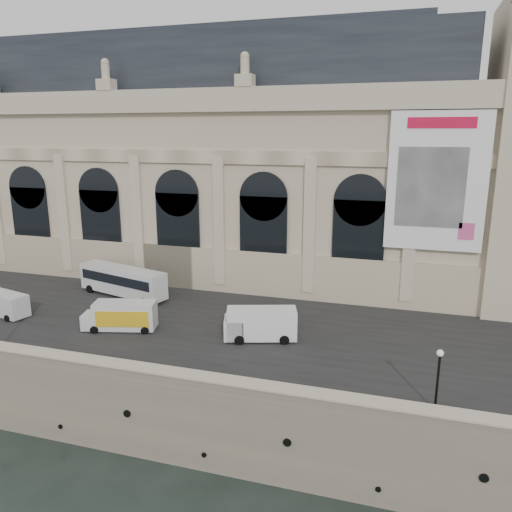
{
  "coord_description": "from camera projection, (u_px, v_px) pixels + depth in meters",
  "views": [
    {
      "loc": [
        20.47,
        -28.41,
        23.53
      ],
      "look_at": [
        5.13,
        22.0,
        10.45
      ],
      "focal_mm": 35.0,
      "sensor_mm": 36.0,
      "label": 1
    }
  ],
  "objects": [
    {
      "name": "quay",
      "position": [
        248.0,
        284.0,
        69.61
      ],
      "size": [
        160.0,
        70.0,
        6.0
      ],
      "primitive_type": "cube",
      "color": "gray",
      "rests_on": "ground"
    },
    {
      "name": "box_truck",
      "position": [
        121.0,
        316.0,
        45.27
      ],
      "size": [
        6.89,
        3.73,
        2.65
      ],
      "color": "silver",
      "rests_on": "quay"
    },
    {
      "name": "van_b",
      "position": [
        3.0,
        304.0,
        48.92
      ],
      "size": [
        5.54,
        3.11,
        2.33
      ],
      "color": "silver",
      "rests_on": "quay"
    },
    {
      "name": "parapet",
      "position": [
        105.0,
        368.0,
        36.79
      ],
      "size": [
        160.0,
        1.4,
        1.21
      ],
      "color": "gray",
      "rests_on": "quay"
    },
    {
      "name": "lamp_right",
      "position": [
        438.0,
        381.0,
        31.7
      ],
      "size": [
        0.44,
        0.44,
        4.32
      ],
      "color": "black",
      "rests_on": "quay"
    },
    {
      "name": "bus_left",
      "position": [
        123.0,
        281.0,
        54.37
      ],
      "size": [
        11.28,
        5.15,
        3.27
      ],
      "color": "silver",
      "rests_on": "quay"
    },
    {
      "name": "museum",
      "position": [
        193.0,
        163.0,
        63.42
      ],
      "size": [
        69.0,
        18.7,
        29.1
      ],
      "color": "beige",
      "rests_on": "quay"
    },
    {
      "name": "street",
      "position": [
        183.0,
        314.0,
        49.38
      ],
      "size": [
        160.0,
        24.0,
        0.06
      ],
      "primitive_type": "cube",
      "color": "#2D2D2D",
      "rests_on": "quay"
    },
    {
      "name": "ground",
      "position": [
        107.0,
        451.0,
        37.83
      ],
      "size": [
        260.0,
        260.0,
        0.0
      ],
      "primitive_type": "plane",
      "color": "black",
      "rests_on": "ground"
    },
    {
      "name": "van_c",
      "position": [
        257.0,
        324.0,
        43.11
      ],
      "size": [
        6.63,
        4.08,
        2.77
      ],
      "color": "white",
      "rests_on": "quay"
    }
  ]
}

